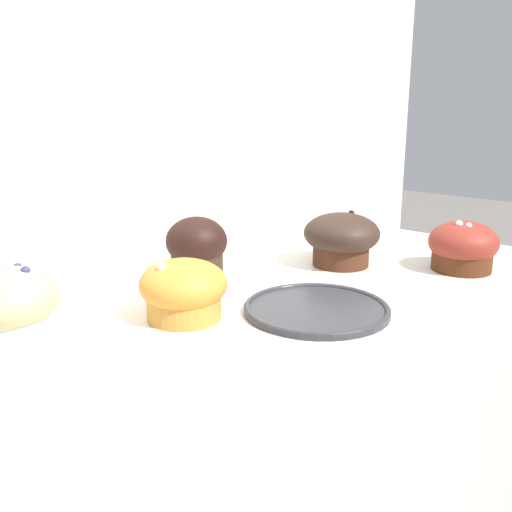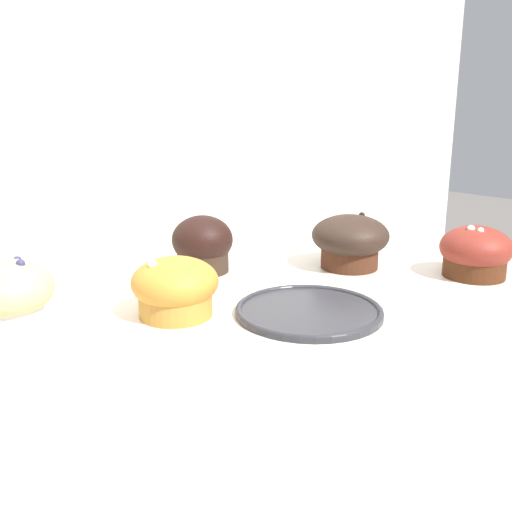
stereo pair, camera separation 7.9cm
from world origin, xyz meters
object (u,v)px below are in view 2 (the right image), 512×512
object	(u,v)px
muffin_back_left	(476,253)
muffin_front_center	(175,288)
muffin_front_right	(7,294)
muffin_back_right	(203,245)
muffin_front_left	(350,240)
serving_plate	(309,311)

from	to	relation	value
muffin_back_left	muffin_front_center	bearing A→B (deg)	156.21
muffin_front_right	muffin_front_center	bearing A→B (deg)	-35.14
muffin_front_center	muffin_back_right	size ratio (longest dim) A/B	1.15
muffin_front_center	muffin_front_left	bearing A→B (deg)	-4.32
muffin_back_right	muffin_front_right	size ratio (longest dim) A/B	0.85
muffin_back_right	serving_plate	world-z (taller)	muffin_back_right
muffin_back_left	muffin_front_right	world-z (taller)	same
muffin_front_center	muffin_front_right	xyz separation A→B (m)	(-0.15, 0.11, 0.00)
muffin_front_left	serving_plate	bearing A→B (deg)	-156.05
muffin_back_left	serving_plate	world-z (taller)	muffin_back_left
serving_plate	muffin_back_left	bearing A→B (deg)	-13.23
muffin_front_left	muffin_front_right	xyz separation A→B (m)	(-0.46, 0.13, -0.00)
muffin_back_right	serving_plate	size ratio (longest dim) A/B	0.51
muffin_front_center	muffin_front_right	distance (m)	0.19
muffin_front_center	muffin_front_right	bearing A→B (deg)	144.86
muffin_back_right	serving_plate	distance (m)	0.23
muffin_front_left	serving_plate	distance (m)	0.21
muffin_back_right	muffin_front_left	xyz separation A→B (m)	(0.17, -0.14, 0.00)
muffin_front_right	muffin_front_left	bearing A→B (deg)	-15.87
muffin_front_left	muffin_front_right	size ratio (longest dim) A/B	1.10
muffin_front_center	serving_plate	distance (m)	0.16
muffin_front_right	serving_plate	distance (m)	0.34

